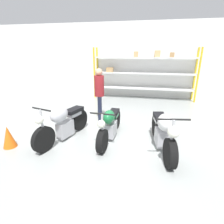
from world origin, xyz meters
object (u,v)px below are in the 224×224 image
Objects in this scene: motorcycle_white at (163,132)px; person_browsing at (99,90)px; shelving_rack at (143,72)px; motorcycle_silver at (63,122)px; motorcycle_green at (110,125)px; traffic_cone at (8,137)px.

person_browsing is at bearing -137.40° from motorcycle_white.
shelving_rack is 2.49× the size of motorcycle_silver.
person_browsing is (0.56, 1.61, 0.54)m from motorcycle_silver.
person_browsing reaches higher than motorcycle_white.
motorcycle_silver is at bearing -73.03° from motorcycle_green.
motorcycle_white is at bearing 105.78° from motorcycle_silver.
motorcycle_white is at bearing -81.88° from shelving_rack.
motorcycle_white is 3.73× the size of traffic_cone.
motorcycle_silver is at bearing 51.57° from person_browsing.
motorcycle_green is at bearing 119.54° from motorcycle_silver.
traffic_cone is (-1.71, -2.24, -0.76)m from person_browsing.
traffic_cone is (-3.70, -0.65, -0.19)m from motorcycle_white.
person_browsing is at bearing -150.82° from motorcycle_green.
shelving_rack reaches higher than traffic_cone.
motorcycle_green is at bearing 96.90° from person_browsing.
traffic_cone is at bearing 33.36° from person_browsing.
shelving_rack reaches higher than person_browsing.
motorcycle_green is 1.38m from motorcycle_white.
motorcycle_silver reaches higher than motorcycle_white.
shelving_rack is 2.39× the size of motorcycle_white.
motorcycle_green is 1.59m from person_browsing.
traffic_cone is at bearing -65.31° from motorcycle_green.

